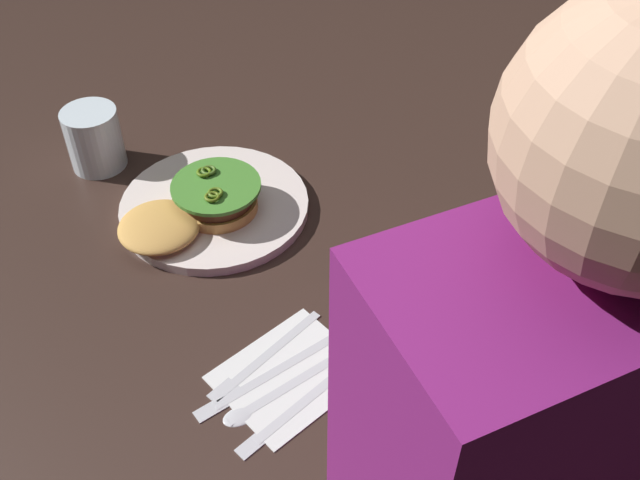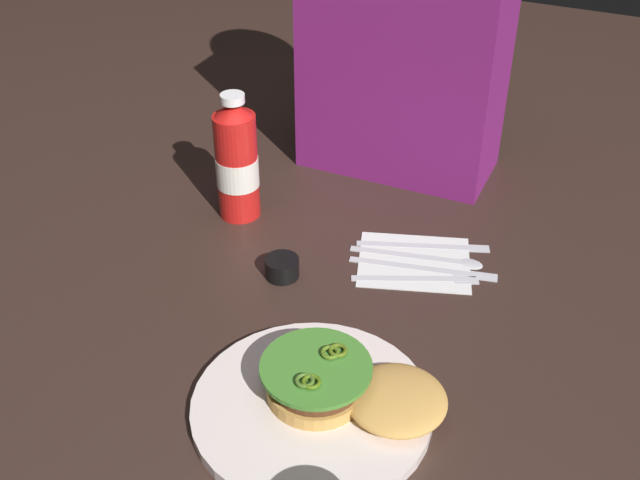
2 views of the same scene
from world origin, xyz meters
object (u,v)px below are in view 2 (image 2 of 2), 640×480
Objects in this scene: burger_sandwich at (346,387)px; butter_knife at (432,268)px; steak_knife at (432,244)px; dinner_plate at (312,408)px; napkin at (414,261)px; fork_utensil at (427,277)px; condiment_cup at (282,267)px; ketchup_bottle at (237,162)px; spoon_utensil at (435,257)px; diner_person at (406,19)px.

butter_knife is (0.01, 0.30, -0.03)m from burger_sandwich.
butter_knife and steak_knife have the same top height.
napkin is (0.02, 0.33, -0.01)m from dinner_plate.
condiment_cup is at bearing -158.19° from fork_utensil.
steak_knife reaches higher than napkin.
burger_sandwich reaches higher than butter_knife.
napkin is 0.94× the size of fork_utensil.
burger_sandwich is 0.36m from steak_knife.
ketchup_bottle is at bearing 138.55° from condiment_cup.
butter_knife is 1.11× the size of steak_knife.
dinner_plate is 1.45× the size of spoon_utensil.
dinner_plate reaches higher than steak_knife.
dinner_plate is 0.67m from diner_person.
burger_sandwich is 0.64m from diner_person.
ketchup_bottle is at bearing -178.47° from spoon_utensil.
butter_knife is (0.03, -0.01, 0.00)m from napkin.
dinner_plate reaches higher than butter_knife.
butter_knife is 0.37× the size of diner_person.
burger_sandwich is at bearing -76.22° from diner_person.
burger_sandwich is 1.11× the size of spoon_utensil.
spoon_utensil is (0.03, 0.02, 0.00)m from napkin.
napkin is at bearing 33.67° from condiment_cup.
butter_knife is at bearing 87.62° from burger_sandwich.
diner_person is at bearing 100.23° from dinner_plate.
dinner_plate is 1.30× the size of burger_sandwich.
ketchup_bottle is at bearing 177.97° from napkin.
diner_person is at bearing 121.35° from steak_knife.
dinner_plate is at bearing -98.06° from butter_knife.
diner_person is at bearing 103.78° from burger_sandwich.
spoon_utensil is (0.01, 0.33, -0.03)m from burger_sandwich.
napkin is at bearing 93.37° from burger_sandwich.
dinner_plate is 0.30m from fork_utensil.
fork_utensil is 0.02m from butter_knife.
ketchup_bottle is 1.19× the size of fork_utensil.
burger_sandwich reaches higher than dinner_plate.
condiment_cup is at bearing -152.39° from butter_knife.
fork_utensil is (0.01, 0.28, -0.03)m from burger_sandwich.
fork_utensil is at bearing 21.81° from condiment_cup.
napkin is 0.03m from spoon_utensil.
diner_person reaches higher than ketchup_bottle.
napkin is at bearing -103.61° from steak_knife.
steak_knife is at bearing 102.71° from fork_utensil.
fork_utensil is at bearing -85.04° from spoon_utensil.
ketchup_bottle is 0.20m from condiment_cup.
ketchup_bottle is at bearing 176.86° from butter_knife.
burger_sandwich is 0.33m from spoon_utensil.
burger_sandwich is 0.38× the size of diner_person.
diner_person reaches higher than spoon_utensil.
steak_knife is at bearing 6.83° from ketchup_bottle.
butter_knife is at bearing 87.78° from fork_utensil.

